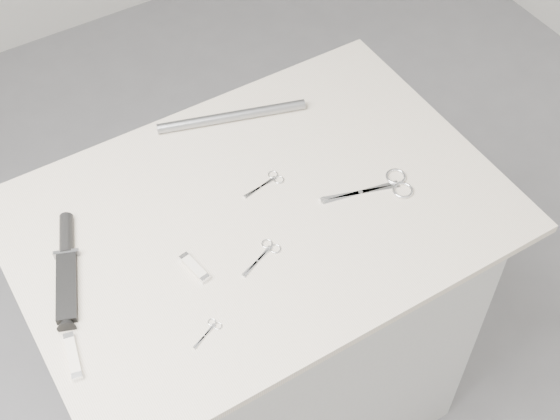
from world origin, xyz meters
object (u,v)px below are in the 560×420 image
embroidery_scissors_b (268,182)px  sheathed_knife (66,262)px  large_shears (386,187)px  metal_rail (232,116)px  tiny_scissors (209,331)px  pocket_knife_a (73,356)px  embroidery_scissors_a (265,253)px  pocket_knife_b (194,268)px  plinth (263,329)px

embroidery_scissors_b → sheathed_knife: size_ratio=0.40×
large_shears → embroidery_scissors_b: bearing=160.8°
embroidery_scissors_b → metal_rail: size_ratio=0.29×
large_shears → tiny_scissors: bearing=-151.4°
tiny_scissors → metal_rail: bearing=32.5°
large_shears → pocket_knife_a: bearing=-161.8°
large_shears → pocket_knife_a: (-0.71, -0.04, 0.00)m
tiny_scissors → sheathed_knife: sheathed_knife is taller
embroidery_scissors_a → pocket_knife_b: pocket_knife_b is taller
pocket_knife_a → large_shears: bearing=-75.4°
pocket_knife_a → pocket_knife_b: pocket_knife_a is taller
plinth → sheathed_knife: (-0.39, 0.08, 0.48)m
plinth → embroidery_scissors_a: size_ratio=8.98×
large_shears → metal_rail: metal_rail is taller
tiny_scissors → metal_rail: (0.30, 0.46, 0.01)m
plinth → embroidery_scissors_b: 0.48m
embroidery_scissors_b → tiny_scissors: (-0.28, -0.25, -0.00)m
embroidery_scissors_b → tiny_scissors: size_ratio=1.42×
pocket_knife_a → metal_rail: size_ratio=0.29×
pocket_knife_b → metal_rail: metal_rail is taller
metal_rail → tiny_scissors: bearing=-123.5°
large_shears → pocket_knife_a: pocket_knife_a is taller
embroidery_scissors_a → pocket_knife_b: bearing=142.1°
embroidery_scissors_a → tiny_scissors: (-0.18, -0.10, -0.00)m
large_shears → metal_rail: bearing=132.4°
metal_rail → pocket_knife_b: bearing=-129.1°
tiny_scissors → pocket_knife_b: 0.14m
sheathed_knife → embroidery_scissors_a: bearing=-96.0°
embroidery_scissors_b → metal_rail: metal_rail is taller
embroidery_scissors_a → pocket_knife_a: (-0.41, -0.02, 0.00)m
embroidery_scissors_b → tiny_scissors: same height
plinth → pocket_knife_b: size_ratio=11.52×
large_shears → plinth: bearing=177.5°
embroidery_scissors_a → sheathed_knife: (-0.34, 0.18, 0.01)m
embroidery_scissors_a → embroidery_scissors_b: bearing=35.0°
plinth → embroidery_scissors_b: (0.06, 0.06, 0.47)m
large_shears → pocket_knife_b: pocket_knife_b is taller
tiny_scissors → sheathed_knife: (-0.17, 0.27, 0.01)m
embroidery_scissors_a → pocket_knife_b: size_ratio=1.28×
metal_rail → plinth: bearing=-107.7°
embroidery_scissors_a → embroidery_scissors_b: size_ratio=1.02×
pocket_knife_a → pocket_knife_b: 0.28m
plinth → tiny_scissors: size_ratio=13.03×
metal_rail → embroidery_scissors_b: bearing=-97.4°
pocket_knife_a → embroidery_scissors_a: bearing=-75.5°
embroidery_scissors_b → pocket_knife_b: pocket_knife_b is taller
large_shears → embroidery_scissors_b: size_ratio=2.01×
embroidery_scissors_b → sheathed_knife: (-0.44, 0.02, 0.01)m
large_shears → embroidery_scissors_a: 0.31m
plinth → metal_rail: bearing=72.3°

